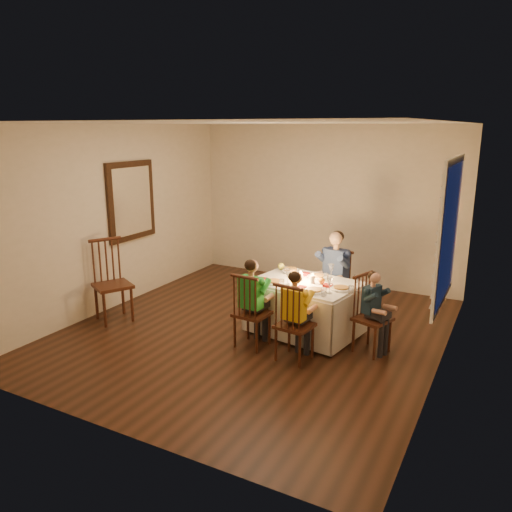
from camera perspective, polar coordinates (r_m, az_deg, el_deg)
The scene contains 26 objects.
ground at distance 6.51m, azimuth -0.16°, elevation -8.57°, with size 5.00×5.00×0.00m, color black.
wall_left at distance 7.43m, azimuth -15.70°, elevation 4.28°, with size 0.02×5.00×2.60m, color beige.
wall_right at distance 5.45m, azimuth 21.16°, elevation 0.25°, with size 0.02×5.00×2.60m, color beige.
wall_back at distance 8.37m, azimuth 7.98°, elevation 5.78°, with size 4.50×0.02×2.60m, color beige.
ceiling at distance 5.99m, azimuth -0.18°, elevation 14.98°, with size 5.00×5.00×0.00m, color white.
dining_table at distance 6.33m, azimuth 5.66°, elevation -4.64°, with size 1.44×1.14×0.65m.
chair_adult at distance 7.09m, azimuth 8.76°, elevation -6.74°, with size 0.38×0.36×0.92m, color #35150E, non-canonical shape.
chair_near_left at distance 6.10m, azimuth -0.44°, elevation -10.20°, with size 0.38×0.36×0.92m, color #35150E, non-canonical shape.
chair_near_right at distance 5.79m, azimuth 4.36°, elevation -11.67°, with size 0.38×0.36×0.92m, color #35150E, non-canonical shape.
chair_end at distance 6.10m, azimuth 12.96°, elevation -10.59°, with size 0.38×0.36×0.92m, color #35150E, non-canonical shape.
chair_extra at distance 7.12m, azimuth -15.77°, elevation -7.05°, with size 0.46×0.44×1.11m, color #35150E, non-canonical shape.
adult at distance 7.09m, azimuth 8.76°, elevation -6.74°, with size 0.43×0.39×1.20m, color navy, non-canonical shape.
child_green at distance 6.10m, azimuth -0.44°, elevation -10.20°, with size 0.36×0.33×1.08m, color green, non-canonical shape.
child_yellow at distance 5.79m, azimuth 4.36°, elevation -11.67°, with size 0.34×0.31×1.04m, color yellow, non-canonical shape.
child_teal at distance 6.10m, azimuth 12.96°, elevation -10.59°, with size 0.30×0.27×0.97m, color #182B3C, non-canonical shape.
setting_adult at distance 6.46m, azimuth 7.02°, elevation -2.37°, with size 0.26×0.26×0.02m, color white.
setting_green at distance 6.19m, azimuth 2.06°, elevation -3.01°, with size 0.26×0.26×0.02m, color white.
setting_yellow at distance 5.91m, azimuth 6.69°, elevation -3.98°, with size 0.26×0.26×0.02m, color white.
setting_teal at distance 6.03m, azimuth 9.69°, elevation -3.70°, with size 0.26×0.26×0.02m, color white.
candle_left at distance 6.29m, azimuth 5.11°, elevation -2.39°, with size 0.06×0.06×0.10m, color white.
candle_right at distance 6.20m, azimuth 6.49°, elevation -2.68°, with size 0.06×0.06×0.10m, color white.
squash at distance 6.76m, azimuth 2.89°, elevation -1.19°, with size 0.09×0.09×0.09m, color #F9F541.
orange_fruit at distance 6.19m, azimuth 7.52°, elevation -2.83°, with size 0.08×0.08×0.08m, color orange.
serving_bowl at distance 6.61m, azimuth 3.98°, elevation -1.75°, with size 0.21×0.21×0.05m, color white.
wall_mirror at distance 7.59m, azimuth -14.06°, elevation 6.13°, with size 0.06×0.95×1.15m.
window_blinds at distance 5.51m, azimuth 21.03°, elevation 2.55°, with size 0.07×1.34×1.54m.
Camera 1 is at (2.83, -5.28, 2.55)m, focal length 35.00 mm.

